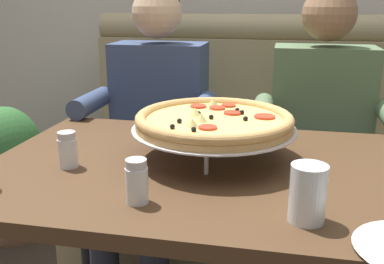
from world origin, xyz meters
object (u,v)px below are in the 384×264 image
Objects in this scene: pizza at (214,122)px; shaker_parmesan at (137,184)px; shaker_oregano at (68,152)px; drinking_glass at (308,197)px; booth_bench at (239,171)px; diner_left at (154,119)px; potted_plant at (9,167)px; dining_table at (210,197)px; diner_right at (322,128)px.

pizza is 4.52× the size of shaker_parmesan.
drinking_glass is (0.63, -0.19, 0.01)m from shaker_oregano.
diner_left is (-0.35, -0.27, 0.31)m from booth_bench.
diner_left reaches higher than booth_bench.
shaker_parmesan is 1.47m from potted_plant.
diner_left is (-0.35, 0.61, 0.05)m from dining_table.
booth_bench reaches higher than potted_plant.
potted_plant is (-0.76, 0.80, -0.41)m from shaker_oregano.
shaker_parmesan is (-0.12, -0.26, 0.14)m from dining_table.
drinking_glass is at bearing -96.26° from diner_right.
shaker_parmesan reaches higher than potted_plant.
diner_right is 0.90m from drinking_glass.
shaker_oregano is 0.81× the size of drinking_glass.
booth_bench is at bearing 83.81° from shaker_parmesan.
pizza is (-0.34, -0.55, 0.16)m from diner_right.
pizza is 4.68× the size of shaker_oregano.
shaker_parmesan is at bearing -118.18° from diner_right.
shaker_oregano is (-0.26, 0.17, -0.00)m from shaker_parmesan.
dining_table is 0.40m from drinking_glass.
booth_bench is 1.25m from drinking_glass.
shaker_oregano is at bearing -111.44° from booth_bench.
shaker_oregano is 0.14× the size of potted_plant.
pizza reaches higher than dining_table.
diner_left is at bearing 180.00° from diner_right.
diner_right is at bearing 61.82° from shaker_parmesan.
dining_table is 0.70m from diner_right.
shaker_parmesan is (-0.12, -1.14, 0.40)m from booth_bench.
drinking_glass reaches higher than shaker_oregano.
booth_bench is at bearing 68.56° from shaker_oregano.
diner_right is at bearing -37.66° from booth_bench.
diner_right is 12.32× the size of shaker_parmesan.
pizza is 0.42m from drinking_glass.
dining_table is at bearing -90.00° from booth_bench.
diner_right is 12.75× the size of shaker_oregano.
booth_bench is 3.28× the size of pizza.
shaker_parmesan reaches higher than dining_table.
booth_bench is 14.83× the size of shaker_parmesan.
potted_plant is at bearing 172.51° from diner_left.
drinking_glass is at bearing -47.96° from dining_table.
diner_right is at bearing -4.02° from potted_plant.
shaker_parmesan is 1.03× the size of shaker_oregano.
drinking_glass is at bearing -77.88° from booth_bench.
diner_right is at bearing 83.74° from drinking_glass.
diner_left is at bearing -7.49° from potted_plant.
drinking_glass is (0.25, -1.15, 0.41)m from booth_bench.
drinking_glass is (0.59, -0.89, 0.10)m from diner_left.
diner_right is at bearing 44.02° from shaker_oregano.
shaker_parmesan is at bearing -75.80° from diner_left.
diner_right is 0.67m from pizza.
diner_left reaches higher than dining_table.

